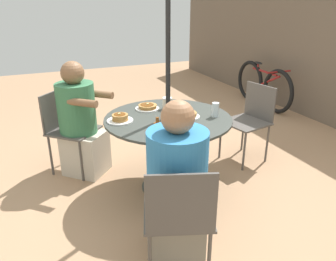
# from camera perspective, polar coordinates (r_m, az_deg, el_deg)

# --- Properties ---
(ground_plane) EXTENTS (12.00, 12.00, 0.00)m
(ground_plane) POSITION_cam_1_polar(r_m,az_deg,el_deg) (3.26, 0.00, -9.73)
(ground_plane) COLOR tan
(patio_table) EXTENTS (1.15, 1.15, 0.72)m
(patio_table) POSITION_cam_1_polar(r_m,az_deg,el_deg) (3.00, 0.00, -0.56)
(patio_table) COLOR #383D38
(patio_table) RESTS_ON ground
(umbrella_pole) EXTENTS (0.04, 0.04, 2.01)m
(umbrella_pole) POSITION_cam_1_polar(r_m,az_deg,el_deg) (2.85, 0.00, 7.67)
(umbrella_pole) COLOR black
(umbrella_pole) RESTS_ON ground
(patio_chair_north) EXTENTS (0.50, 0.50, 0.84)m
(patio_chair_north) POSITION_cam_1_polar(r_m,az_deg,el_deg) (3.72, 14.22, 2.28)
(patio_chair_north) COLOR #514C47
(patio_chair_north) RESTS_ON ground
(patio_chair_east) EXTENTS (0.61, 0.61, 0.84)m
(patio_chair_east) POSITION_cam_1_polar(r_m,az_deg,el_deg) (3.52, -17.21, 0.84)
(patio_chair_east) COLOR #514C47
(patio_chair_east) RESTS_ON ground
(diner_east) EXTENTS (0.59, 0.59, 1.17)m
(diner_east) POSITION_cam_1_polar(r_m,az_deg,el_deg) (3.42, -15.00, 0.99)
(diner_east) COLOR beige
(diner_east) RESTS_ON ground
(patio_chair_south) EXTENTS (0.55, 0.55, 0.84)m
(patio_chair_south) POSITION_cam_1_polar(r_m,az_deg,el_deg) (2.06, 1.89, -14.26)
(patio_chair_south) COLOR #514C47
(patio_chair_south) RESTS_ON ground
(diner_south) EXTENTS (0.59, 0.52, 1.18)m
(diner_south) POSITION_cam_1_polar(r_m,az_deg,el_deg) (2.18, 1.49, -10.94)
(diner_south) COLOR gray
(diner_south) RESTS_ON ground
(pancake_plate_a) EXTENTS (0.23, 0.23, 0.08)m
(pancake_plate_a) POSITION_cam_1_polar(r_m,az_deg,el_deg) (2.87, -8.34, 2.09)
(pancake_plate_a) COLOR white
(pancake_plate_a) RESTS_ON patio_table
(pancake_plate_b) EXTENTS (0.23, 0.23, 0.06)m
(pancake_plate_b) POSITION_cam_1_polar(r_m,az_deg,el_deg) (2.95, 3.30, 2.76)
(pancake_plate_b) COLOR white
(pancake_plate_b) RESTS_ON patio_table
(pancake_plate_c) EXTENTS (0.23, 0.23, 0.06)m
(pancake_plate_c) POSITION_cam_1_polar(r_m,az_deg,el_deg) (3.16, -3.61, 4.09)
(pancake_plate_c) COLOR white
(pancake_plate_c) RESTS_ON patio_table
(syrup_bottle) EXTENTS (0.08, 0.06, 0.15)m
(syrup_bottle) POSITION_cam_1_polar(r_m,az_deg,el_deg) (2.53, -1.84, 0.30)
(syrup_bottle) COLOR brown
(syrup_bottle) RESTS_ON patio_table
(coffee_cup) EXTENTS (0.09, 0.09, 0.11)m
(coffee_cup) POSITION_cam_1_polar(r_m,az_deg,el_deg) (3.16, -0.12, 4.78)
(coffee_cup) COLOR beige
(coffee_cup) RESTS_ON patio_table
(drinking_glass_a) EXTENTS (0.06, 0.06, 0.13)m
(drinking_glass_a) POSITION_cam_1_polar(r_m,az_deg,el_deg) (2.97, 8.24, 3.60)
(drinking_glass_a) COLOR silver
(drinking_glass_a) RESTS_ON patio_table
(bicycle) EXTENTS (1.46, 0.44, 0.72)m
(bicycle) POSITION_cam_1_polar(r_m,az_deg,el_deg) (5.74, 16.23, 7.58)
(bicycle) COLOR black
(bicycle) RESTS_ON ground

